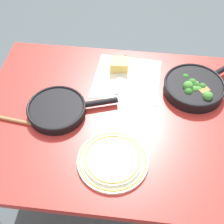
{
  "coord_description": "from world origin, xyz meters",
  "views": [
    {
      "loc": [
        0.09,
        -0.8,
        1.72
      ],
      "look_at": [
        0.0,
        0.0,
        0.77
      ],
      "focal_mm": 50.0,
      "sensor_mm": 36.0,
      "label": 1
    }
  ],
  "objects_px": {
    "grater_knife": "(123,69)",
    "skillet_broccoli": "(195,87)",
    "dinner_plate_stack": "(113,160)",
    "cheese_block": "(118,65)",
    "skillet_eggs": "(58,109)",
    "wooden_spoon": "(25,122)"
  },
  "relations": [
    {
      "from": "grater_knife",
      "to": "skillet_broccoli",
      "type": "bearing_deg",
      "value": 78.32
    },
    {
      "from": "grater_knife",
      "to": "dinner_plate_stack",
      "type": "bearing_deg",
      "value": 6.73
    },
    {
      "from": "cheese_block",
      "to": "skillet_broccoli",
      "type": "bearing_deg",
      "value": -17.89
    },
    {
      "from": "skillet_eggs",
      "to": "cheese_block",
      "type": "distance_m",
      "value": 0.36
    },
    {
      "from": "grater_knife",
      "to": "cheese_block",
      "type": "distance_m",
      "value": 0.03
    },
    {
      "from": "dinner_plate_stack",
      "to": "skillet_eggs",
      "type": "bearing_deg",
      "value": 140.61
    },
    {
      "from": "skillet_broccoli",
      "to": "dinner_plate_stack",
      "type": "xyz_separation_m",
      "value": [
        -0.31,
        -0.39,
        -0.02
      ]
    },
    {
      "from": "wooden_spoon",
      "to": "grater_knife",
      "type": "xyz_separation_m",
      "value": [
        0.35,
        0.35,
        0.0
      ]
    },
    {
      "from": "cheese_block",
      "to": "dinner_plate_stack",
      "type": "height_order",
      "value": "cheese_block"
    },
    {
      "from": "skillet_broccoli",
      "to": "wooden_spoon",
      "type": "bearing_deg",
      "value": 158.31
    },
    {
      "from": "wooden_spoon",
      "to": "cheese_block",
      "type": "distance_m",
      "value": 0.49
    },
    {
      "from": "grater_knife",
      "to": "dinner_plate_stack",
      "type": "relative_size",
      "value": 0.93
    },
    {
      "from": "grater_knife",
      "to": "cheese_block",
      "type": "height_order",
      "value": "cheese_block"
    },
    {
      "from": "skillet_broccoli",
      "to": "cheese_block",
      "type": "distance_m",
      "value": 0.35
    },
    {
      "from": "wooden_spoon",
      "to": "skillet_broccoli",
      "type": "bearing_deg",
      "value": 28.06
    },
    {
      "from": "wooden_spoon",
      "to": "grater_knife",
      "type": "distance_m",
      "value": 0.5
    },
    {
      "from": "skillet_broccoli",
      "to": "wooden_spoon",
      "type": "height_order",
      "value": "skillet_broccoli"
    },
    {
      "from": "skillet_broccoli",
      "to": "wooden_spoon",
      "type": "distance_m",
      "value": 0.72
    },
    {
      "from": "wooden_spoon",
      "to": "grater_knife",
      "type": "height_order",
      "value": "grater_knife"
    },
    {
      "from": "skillet_broccoli",
      "to": "dinner_plate_stack",
      "type": "bearing_deg",
      "value": -170.82
    },
    {
      "from": "cheese_block",
      "to": "wooden_spoon",
      "type": "bearing_deg",
      "value": -132.31
    },
    {
      "from": "dinner_plate_stack",
      "to": "cheese_block",
      "type": "bearing_deg",
      "value": 93.71
    }
  ]
}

